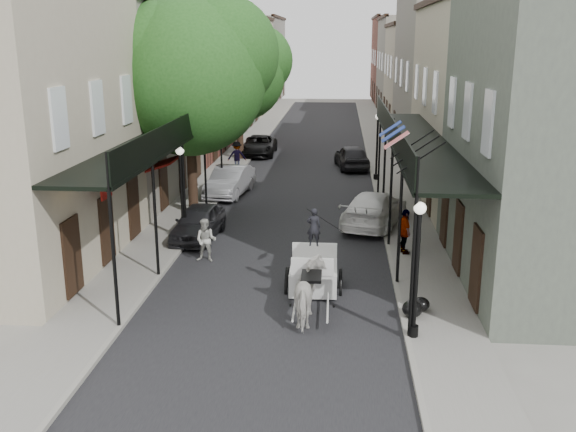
% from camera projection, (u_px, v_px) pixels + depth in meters
% --- Properties ---
extents(ground, '(140.00, 140.00, 0.00)m').
position_uv_depth(ground, '(269.00, 305.00, 19.49)').
color(ground, gray).
rests_on(ground, ground).
extents(road, '(8.00, 90.00, 0.01)m').
position_uv_depth(road, '(306.00, 173.00, 38.70)').
color(road, black).
rests_on(road, ground).
extents(sidewalk_left, '(2.20, 90.00, 0.12)m').
position_uv_depth(sidewalk_left, '(224.00, 171.00, 39.08)').
color(sidewalk_left, gray).
rests_on(sidewalk_left, ground).
extents(sidewalk_right, '(2.20, 90.00, 0.12)m').
position_uv_depth(sidewalk_right, '(389.00, 173.00, 38.29)').
color(sidewalk_right, gray).
rests_on(sidewalk_right, ground).
extents(building_row_left, '(5.00, 80.00, 10.50)m').
position_uv_depth(building_row_left, '(198.00, 75.00, 47.59)').
color(building_row_left, '#A99F87').
rests_on(building_row_left, ground).
extents(building_row_right, '(5.00, 80.00, 10.50)m').
position_uv_depth(building_row_right, '(433.00, 76.00, 46.23)').
color(building_row_right, slate).
rests_on(building_row_right, ground).
extents(gallery_left, '(2.20, 18.05, 4.88)m').
position_uv_depth(gallery_left, '(168.00, 137.00, 25.49)').
color(gallery_left, black).
rests_on(gallery_left, sidewalk_left).
extents(gallery_right, '(2.20, 18.05, 4.88)m').
position_uv_depth(gallery_right, '(412.00, 140.00, 24.74)').
color(gallery_right, black).
rests_on(gallery_right, sidewalk_right).
extents(tree_near, '(7.31, 6.80, 9.63)m').
position_uv_depth(tree_near, '(198.00, 71.00, 27.87)').
color(tree_near, '#382619').
rests_on(tree_near, sidewalk_left).
extents(tree_far, '(6.45, 6.00, 8.61)m').
position_uv_depth(tree_far, '(245.00, 71.00, 41.49)').
color(tree_far, '#382619').
rests_on(tree_far, sidewalk_left).
extents(lamppost_right_near, '(0.32, 0.32, 3.71)m').
position_uv_depth(lamppost_right_near, '(417.00, 268.00, 16.70)').
color(lamppost_right_near, black).
rests_on(lamppost_right_near, sidewalk_right).
extents(lamppost_left, '(0.32, 0.32, 3.71)m').
position_uv_depth(lamppost_left, '(182.00, 192.00, 25.03)').
color(lamppost_left, black).
rests_on(lamppost_left, sidewalk_left).
extents(lamppost_right_far, '(0.32, 0.32, 3.71)m').
position_uv_depth(lamppost_right_far, '(377.00, 146.00, 35.91)').
color(lamppost_right_far, black).
rests_on(lamppost_right_far, sidewalk_right).
extents(horse, '(0.96, 2.08, 1.74)m').
position_uv_depth(horse, '(311.00, 292.00, 18.19)').
color(horse, beige).
rests_on(horse, ground).
extents(carriage, '(1.84, 2.59, 2.92)m').
position_uv_depth(carriage, '(314.00, 253.00, 20.74)').
color(carriage, black).
rests_on(carriage, ground).
extents(pedestrian_walking, '(0.82, 0.66, 1.60)m').
position_uv_depth(pedestrian_walking, '(206.00, 240.00, 23.14)').
color(pedestrian_walking, '#B3B3A9').
rests_on(pedestrian_walking, ground).
extents(pedestrian_sidewalk_left, '(1.22, 0.84, 1.74)m').
position_uv_depth(pedestrian_sidewalk_left, '(237.00, 156.00, 38.85)').
color(pedestrian_sidewalk_left, gray).
rests_on(pedestrian_sidewalk_left, sidewalk_left).
extents(pedestrian_sidewalk_right, '(0.61, 1.05, 1.69)m').
position_uv_depth(pedestrian_sidewalk_right, '(405.00, 232.00, 23.62)').
color(pedestrian_sidewalk_right, gray).
rests_on(pedestrian_sidewalk_right, sidewalk_right).
extents(car_left_near, '(1.82, 4.07, 1.36)m').
position_uv_depth(car_left_near, '(198.00, 222.00, 25.85)').
color(car_left_near, black).
rests_on(car_left_near, ground).
extents(car_left_mid, '(2.11, 4.66, 1.48)m').
position_uv_depth(car_left_mid, '(230.00, 181.00, 33.03)').
color(car_left_mid, '#939398').
rests_on(car_left_mid, ground).
extents(car_left_far, '(2.30, 4.89, 1.35)m').
position_uv_depth(car_left_far, '(259.00, 146.00, 44.47)').
color(car_left_far, black).
rests_on(car_left_far, ground).
extents(car_right_near, '(3.43, 5.48, 1.48)m').
position_uv_depth(car_right_near, '(374.00, 209.00, 27.66)').
color(car_right_near, white).
rests_on(car_right_near, ground).
extents(car_right_far, '(2.41, 4.63, 1.50)m').
position_uv_depth(car_right_far, '(352.00, 157.00, 39.87)').
color(car_right_far, black).
rests_on(car_right_far, ground).
extents(trash_bags, '(0.85, 1.00, 0.50)m').
position_uv_depth(trash_bags, '(416.00, 307.00, 18.49)').
color(trash_bags, black).
rests_on(trash_bags, sidewalk_right).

